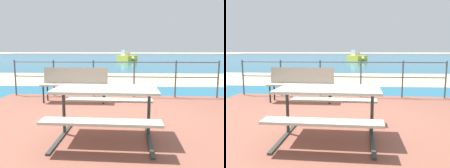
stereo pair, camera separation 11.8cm
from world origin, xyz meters
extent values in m
plane|color=tan|center=(0.00, 0.00, 0.00)|extent=(240.00, 240.00, 0.00)
cube|color=brown|center=(0.00, 0.00, 0.03)|extent=(6.40, 5.20, 0.06)
cube|color=#196B8E|center=(0.00, 40.00, 0.01)|extent=(90.00, 90.00, 0.01)
cube|color=tan|center=(0.00, 7.02, 0.01)|extent=(54.12, 6.50, 0.01)
cube|color=#BCAD93|center=(0.05, -0.62, 0.81)|extent=(1.60, 0.82, 0.04)
cube|color=#BCAD93|center=(0.05, -1.28, 0.49)|extent=(1.60, 0.28, 0.04)
cube|color=#BCAD93|center=(0.06, 0.03, 0.49)|extent=(1.60, 0.28, 0.04)
cylinder|color=#2D3833|center=(-0.62, -0.61, 0.43)|extent=(0.05, 0.05, 0.75)
cube|color=#2D3833|center=(-0.62, -0.61, 0.07)|extent=(0.08, 1.57, 0.03)
cylinder|color=#2D3833|center=(0.73, -0.63, 0.43)|extent=(0.05, 0.05, 0.75)
cube|color=#2D3833|center=(0.73, -0.63, 0.07)|extent=(0.08, 1.57, 0.03)
cube|color=tan|center=(-0.98, 1.62, 0.52)|extent=(1.71, 0.40, 0.04)
cube|color=tan|center=(-0.98, 1.80, 0.75)|extent=(1.71, 0.07, 0.42)
cylinder|color=#1E2328|center=(-1.75, 1.47, 0.29)|extent=(0.04, 0.04, 0.46)
cylinder|color=#1E2328|center=(-1.75, 1.77, 0.29)|extent=(0.04, 0.04, 0.46)
cylinder|color=#1E2328|center=(-0.20, 1.47, 0.29)|extent=(0.04, 0.04, 0.46)
cylinder|color=#1E2328|center=(-0.20, 1.77, 0.29)|extent=(0.04, 0.04, 0.46)
cylinder|color=#4C5156|center=(-2.95, 2.41, 0.59)|extent=(0.04, 0.04, 1.06)
cylinder|color=#4C5156|center=(-1.77, 2.41, 0.59)|extent=(0.04, 0.04, 1.06)
cylinder|color=#4C5156|center=(-0.59, 2.41, 0.59)|extent=(0.04, 0.04, 1.06)
cylinder|color=#4C5156|center=(0.59, 2.41, 0.59)|extent=(0.04, 0.04, 1.06)
cylinder|color=#4C5156|center=(1.77, 2.41, 0.59)|extent=(0.04, 0.04, 1.06)
cylinder|color=#4C5156|center=(2.95, 2.41, 0.59)|extent=(0.04, 0.04, 1.06)
cylinder|color=#4C5156|center=(0.00, 2.41, 1.07)|extent=(5.90, 0.03, 0.03)
cylinder|color=#4C5156|center=(0.00, 2.41, 0.64)|extent=(5.90, 0.03, 0.03)
cube|color=yellow|center=(0.29, 26.03, 0.35)|extent=(2.78, 3.84, 0.67)
cube|color=silver|center=(0.18, 26.27, 1.06)|extent=(1.19, 1.39, 0.76)
cone|color=yellow|center=(1.20, 24.18, 0.35)|extent=(0.76, 0.71, 0.60)
camera|label=1|loc=(0.38, -4.06, 1.42)|focal=36.09mm
camera|label=2|loc=(0.50, -4.06, 1.42)|focal=36.09mm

